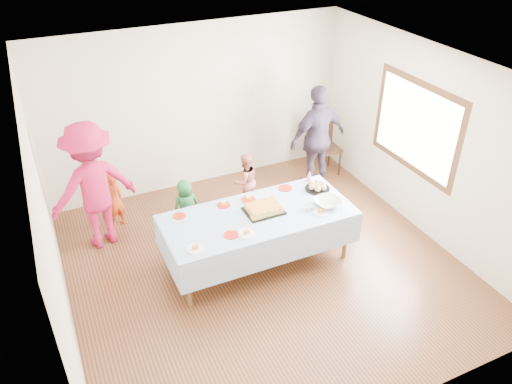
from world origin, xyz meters
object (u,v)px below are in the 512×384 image
party_table (258,218)px  dining_chair (324,142)px  birthday_cake (264,209)px  adult_left (93,186)px

party_table → dining_chair: dining_chair is taller
birthday_cake → dining_chair: 2.73m
birthday_cake → adult_left: adult_left is taller
dining_chair → adult_left: 4.03m
adult_left → dining_chair: bearing=173.8°
party_table → birthday_cake: bearing=17.9°
party_table → adult_left: bearing=143.9°
dining_chair → adult_left: (-3.98, -0.48, 0.37)m
adult_left → birthday_cake: bearing=132.7°
party_table → dining_chair: size_ratio=2.47×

